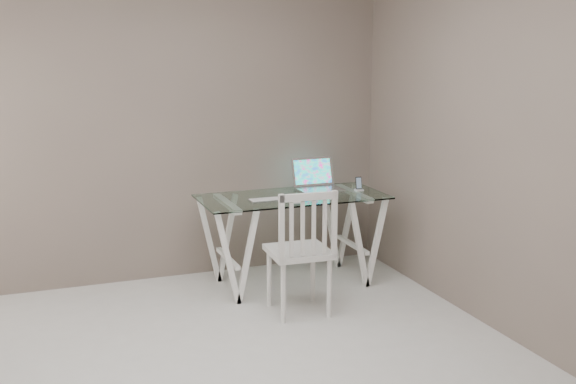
% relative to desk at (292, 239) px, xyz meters
% --- Properties ---
extents(room, '(4.50, 4.52, 2.71)m').
position_rel_desk_xyz_m(room, '(-1.08, -1.68, 1.33)').
color(room, beige).
rests_on(room, ground).
extents(desk, '(1.50, 0.70, 0.75)m').
position_rel_desk_xyz_m(desk, '(0.00, 0.00, 0.00)').
color(desk, silver).
rests_on(desk, ground).
extents(chair, '(0.45, 0.45, 0.95)m').
position_rel_desk_xyz_m(chair, '(-0.18, -0.68, 0.14)').
color(chair, silver).
rests_on(chair, ground).
extents(laptop, '(0.37, 0.33, 0.25)m').
position_rel_desk_xyz_m(laptop, '(0.30, 0.19, 0.42)').
color(laptop, '#B4B4B9').
rests_on(laptop, desk).
extents(keyboard, '(0.30, 0.13, 0.01)m').
position_rel_desk_xyz_m(keyboard, '(-0.24, -0.07, 0.37)').
color(keyboard, silver).
rests_on(keyboard, desk).
extents(mouse, '(0.11, 0.07, 0.04)m').
position_rel_desk_xyz_m(mouse, '(-0.07, -0.28, 0.38)').
color(mouse, white).
rests_on(mouse, desk).
extents(phone_dock, '(0.06, 0.06, 0.12)m').
position_rel_desk_xyz_m(phone_dock, '(0.60, -0.00, 0.39)').
color(phone_dock, white).
rests_on(phone_dock, desk).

